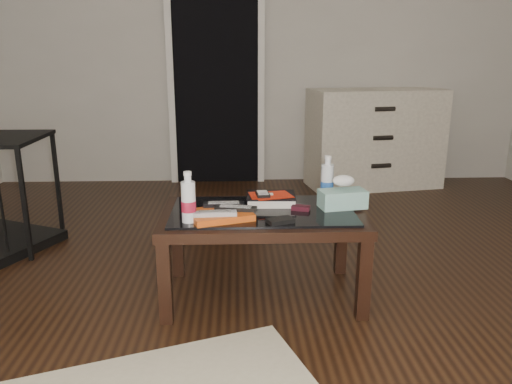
{
  "coord_description": "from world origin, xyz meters",
  "views": [
    {
      "loc": [
        -0.21,
        -2.3,
        1.22
      ],
      "look_at": [
        -0.12,
        0.08,
        0.55
      ],
      "focal_mm": 35.0,
      "sensor_mm": 36.0,
      "label": 1
    }
  ],
  "objects_px": {
    "textbook": "(271,199)",
    "dresser": "(375,139)",
    "tissue_box": "(342,199)",
    "coffee_table": "(262,222)",
    "water_bottle_left": "(188,197)",
    "water_bottle_right": "(327,178)"
  },
  "relations": [
    {
      "from": "coffee_table",
      "to": "tissue_box",
      "type": "relative_size",
      "value": 4.35
    },
    {
      "from": "dresser",
      "to": "tissue_box",
      "type": "bearing_deg",
      "value": -118.8
    },
    {
      "from": "water_bottle_left",
      "to": "tissue_box",
      "type": "bearing_deg",
      "value": 14.2
    },
    {
      "from": "coffee_table",
      "to": "dresser",
      "type": "distance_m",
      "value": 2.46
    },
    {
      "from": "water_bottle_left",
      "to": "water_bottle_right",
      "type": "relative_size",
      "value": 1.0
    },
    {
      "from": "dresser",
      "to": "textbook",
      "type": "relative_size",
      "value": 5.07
    },
    {
      "from": "textbook",
      "to": "tissue_box",
      "type": "distance_m",
      "value": 0.37
    },
    {
      "from": "dresser",
      "to": "tissue_box",
      "type": "relative_size",
      "value": 5.51
    },
    {
      "from": "water_bottle_right",
      "to": "tissue_box",
      "type": "bearing_deg",
      "value": -68.92
    },
    {
      "from": "tissue_box",
      "to": "water_bottle_left",
      "type": "bearing_deg",
      "value": -176.14
    },
    {
      "from": "water_bottle_left",
      "to": "tissue_box",
      "type": "height_order",
      "value": "water_bottle_left"
    },
    {
      "from": "textbook",
      "to": "tissue_box",
      "type": "xyz_separation_m",
      "value": [
        0.36,
        -0.09,
        0.02
      ]
    },
    {
      "from": "water_bottle_right",
      "to": "tissue_box",
      "type": "height_order",
      "value": "water_bottle_right"
    },
    {
      "from": "textbook",
      "to": "dresser",
      "type": "bearing_deg",
      "value": 63.46
    },
    {
      "from": "water_bottle_right",
      "to": "textbook",
      "type": "bearing_deg",
      "value": -169.36
    },
    {
      "from": "water_bottle_left",
      "to": "tissue_box",
      "type": "relative_size",
      "value": 1.03
    },
    {
      "from": "textbook",
      "to": "water_bottle_left",
      "type": "height_order",
      "value": "water_bottle_left"
    },
    {
      "from": "dresser",
      "to": "water_bottle_right",
      "type": "relative_size",
      "value": 5.32
    },
    {
      "from": "textbook",
      "to": "coffee_table",
      "type": "bearing_deg",
      "value": -111.96
    },
    {
      "from": "textbook",
      "to": "water_bottle_right",
      "type": "bearing_deg",
      "value": 12.33
    },
    {
      "from": "water_bottle_left",
      "to": "tissue_box",
      "type": "distance_m",
      "value": 0.78
    },
    {
      "from": "coffee_table",
      "to": "water_bottle_left",
      "type": "bearing_deg",
      "value": -154.89
    }
  ]
}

